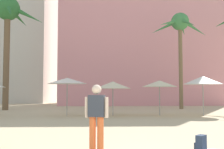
{
  "coord_description": "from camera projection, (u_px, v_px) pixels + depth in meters",
  "views": [
    {
      "loc": [
        -0.52,
        -4.71,
        1.56
      ],
      "look_at": [
        -0.16,
        4.86,
        2.14
      ],
      "focal_mm": 42.77,
      "sensor_mm": 36.0,
      "label": 1
    }
  ],
  "objects": [
    {
      "name": "palm_tree_right",
      "position": [
        180.0,
        29.0,
        23.19
      ],
      "size": [
        4.85,
        4.94,
        8.35
      ],
      "color": "brown",
      "rests_on": "ground"
    },
    {
      "name": "hotel_pink",
      "position": [
        138.0,
        33.0,
        32.03
      ],
      "size": [
        17.74,
        8.37,
        17.09
      ],
      "primitive_type": "cube",
      "color": "pink",
      "rests_on": "ground"
    },
    {
      "name": "cafe_umbrella_5",
      "position": [
        67.0,
        81.0,
        16.68
      ],
      "size": [
        2.49,
        2.49,
        2.37
      ],
      "color": "gray",
      "rests_on": "ground"
    },
    {
      "name": "cafe_umbrella_1",
      "position": [
        113.0,
        85.0,
        16.69
      ],
      "size": [
        2.27,
        2.27,
        2.14
      ],
      "color": "gray",
      "rests_on": "ground"
    },
    {
      "name": "backpack",
      "position": [
        201.0,
        144.0,
        6.85
      ],
      "size": [
        0.35,
        0.35,
        0.42
      ],
      "rotation": [
        0.0,
        0.0,
        2.38
      ],
      "color": "#28354C",
      "rests_on": "ground"
    },
    {
      "name": "person_near_left",
      "position": [
        97.0,
        116.0,
        6.64
      ],
      "size": [
        0.61,
        0.29,
        1.71
      ],
      "rotation": [
        0.0,
        0.0,
        4.51
      ],
      "color": "orange",
      "rests_on": "ground"
    },
    {
      "name": "cafe_umbrella_4",
      "position": [
        203.0,
        80.0,
        16.75
      ],
      "size": [
        2.42,
        2.42,
        2.48
      ],
      "color": "gray",
      "rests_on": "ground"
    },
    {
      "name": "palm_tree_left",
      "position": [
        7.0,
        18.0,
        21.93
      ],
      "size": [
        5.71,
        5.81,
        9.33
      ],
      "color": "brown",
      "rests_on": "ground"
    },
    {
      "name": "cafe_umbrella_3",
      "position": [
        159.0,
        84.0,
        16.87
      ],
      "size": [
        2.22,
        2.22,
        2.21
      ],
      "color": "gray",
      "rests_on": "ground"
    }
  ]
}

